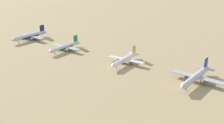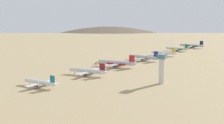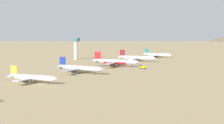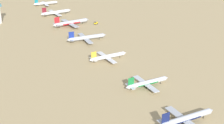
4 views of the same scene
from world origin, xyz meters
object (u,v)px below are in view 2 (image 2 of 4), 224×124
(parked_jet_3, at_px, (144,57))
(parked_jet_5, at_px, (88,71))
(parked_jet_4, at_px, (117,63))
(parked_jet_2, at_px, (164,53))
(parked_jet_6, at_px, (40,82))
(service_truck, at_px, (98,62))
(control_tower, at_px, (162,67))
(parked_jet_0, at_px, (192,45))
(parked_jet_1, at_px, (177,49))

(parked_jet_3, bearing_deg, parked_jet_5, 84.63)
(parked_jet_4, height_order, parked_jet_5, parked_jet_4)
(parked_jet_2, xyz_separation_m, parked_jet_6, (25.01, 237.20, -0.19))
(parked_jet_5, distance_m, parked_jet_6, 60.85)
(parked_jet_5, height_order, parked_jet_6, parked_jet_5)
(parked_jet_3, xyz_separation_m, service_truck, (38.89, 51.42, -2.39))
(parked_jet_5, bearing_deg, parked_jet_3, -95.37)
(parked_jet_5, relative_size, service_truck, 7.86)
(control_tower, bearing_deg, parked_jet_4, -38.27)
(parked_jet_6, height_order, service_truck, parked_jet_6)
(parked_jet_6, bearing_deg, parked_jet_2, -96.02)
(parked_jet_0, distance_m, control_tower, 304.17)
(parked_jet_2, distance_m, parked_jet_5, 177.68)
(parked_jet_4, bearing_deg, parked_jet_1, -94.64)
(parked_jet_0, bearing_deg, parked_jet_5, 84.90)
(parked_jet_6, distance_m, service_truck, 128.23)
(parked_jet_4, bearing_deg, parked_jet_3, -97.91)
(parked_jet_2, bearing_deg, parked_jet_6, 83.98)
(parked_jet_0, distance_m, parked_jet_3, 182.33)
(service_truck, bearing_deg, control_tower, 147.23)
(parked_jet_1, xyz_separation_m, parked_jet_6, (25.25, 302.17, -0.17))
(parked_jet_0, height_order, parked_jet_1, parked_jet_0)
(parked_jet_0, relative_size, parked_jet_6, 1.20)
(parked_jet_1, distance_m, parked_jet_3, 124.31)
(parked_jet_1, bearing_deg, service_truck, 75.48)
(parked_jet_5, bearing_deg, service_truck, -67.21)
(parked_jet_0, bearing_deg, parked_jet_3, 85.08)
(parked_jet_4, relative_size, service_truck, 8.74)
(control_tower, bearing_deg, parked_jet_3, -61.20)
(parked_jet_0, xyz_separation_m, parked_jet_4, (24.03, 242.05, 0.36))
(parked_jet_5, xyz_separation_m, parked_jet_6, (7.61, 60.37, -0.63))
(parked_jet_4, relative_size, parked_jet_5, 1.11)
(parked_jet_5, xyz_separation_m, service_truck, (27.83, -66.24, -2.28))
(parked_jet_0, relative_size, parked_jet_5, 1.03)
(service_truck, height_order, control_tower, control_tower)
(parked_jet_1, xyz_separation_m, parked_jet_4, (14.97, 184.53, 0.88))
(parked_jet_1, distance_m, parked_jet_4, 185.13)
(parked_jet_6, height_order, control_tower, control_tower)
(parked_jet_4, bearing_deg, parked_jet_2, -97.03)
(parked_jet_2, relative_size, parked_jet_3, 0.88)
(parked_jet_4, bearing_deg, parked_jet_5, 87.33)
(parked_jet_2, xyz_separation_m, parked_jet_4, (14.74, 119.56, 0.86))
(parked_jet_3, xyz_separation_m, parked_jet_6, (18.67, 178.03, -0.74))
(parked_jet_2, distance_m, service_truck, 119.50)
(parked_jet_1, bearing_deg, parked_jet_0, -98.95)
(parked_jet_4, xyz_separation_m, service_truck, (30.50, -8.97, -2.71))
(parked_jet_0, relative_size, service_truck, 8.07)
(parked_jet_6, distance_m, control_tower, 103.37)
(control_tower, bearing_deg, parked_jet_5, -0.49)
(parked_jet_2, xyz_separation_m, service_truck, (45.24, 110.59, -1.85))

